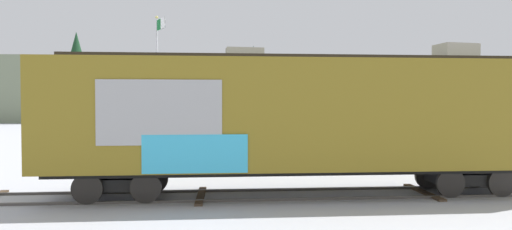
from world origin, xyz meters
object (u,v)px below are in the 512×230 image
at_px(flagpole, 158,70).
at_px(parked_car_blue, 232,149).
at_px(parked_car_silver, 478,150).
at_px(parked_car_white, 349,152).
at_px(freight_car, 298,116).

xyz_separation_m(flagpole, parked_car_blue, (4.42, -6.03, -4.20)).
height_order(flagpole, parked_car_silver, flagpole).
distance_m(flagpole, parked_car_blue, 8.58).
bearing_deg(flagpole, parked_car_silver, -22.58).
xyz_separation_m(flagpole, parked_car_white, (9.80, -6.64, -4.27)).
bearing_deg(parked_car_silver, parked_car_blue, 177.04).
bearing_deg(parked_car_blue, parked_car_white, -6.48).
bearing_deg(freight_car, parked_car_silver, 29.41).
xyz_separation_m(freight_car, parked_car_blue, (-2.15, 5.88, -1.70)).
height_order(parked_car_blue, parked_car_white, parked_car_blue).
xyz_separation_m(parked_car_white, parked_car_silver, (6.13, 0.02, 0.01)).
bearing_deg(parked_car_silver, parked_car_white, -179.84).
xyz_separation_m(freight_car, flagpole, (-6.57, 11.91, 2.50)).
height_order(freight_car, parked_car_white, freight_car).
bearing_deg(freight_car, flagpole, 118.89).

